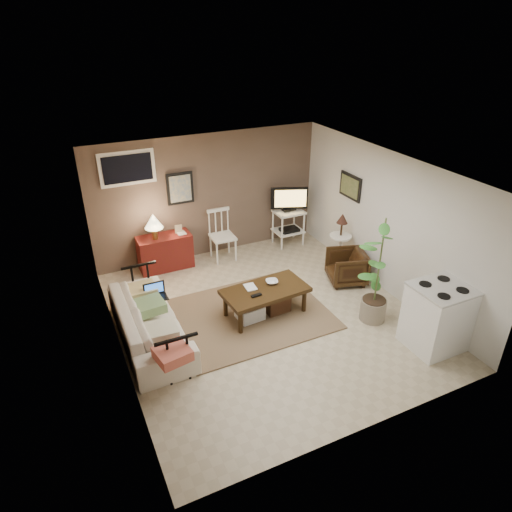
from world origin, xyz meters
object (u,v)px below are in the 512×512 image
spindle_chair (222,237)px  side_table (341,235)px  sofa (149,316)px  potted_plant (379,267)px  armchair (347,266)px  coffee_table (265,300)px  red_console (164,249)px  tv_stand (289,215)px  stove (437,317)px

spindle_chair → side_table: size_ratio=0.90×
sofa → spindle_chair: size_ratio=2.16×
side_table → potted_plant: potted_plant is taller
side_table → potted_plant: bearing=-106.5°
spindle_chair → sofa: bearing=-134.9°
side_table → potted_plant: size_ratio=0.62×
side_table → armchair: (-0.20, -0.52, -0.35)m
coffee_table → side_table: side_table is taller
red_console → armchair: (2.80, -1.90, -0.07)m
red_console → tv_stand: 2.62m
side_table → sofa: bearing=-170.3°
coffee_table → tv_stand: (1.59, 2.09, 0.37)m
coffee_table → red_console: (-1.02, 2.19, 0.11)m
sofa → tv_stand: tv_stand is taller
sofa → tv_stand: bearing=-60.4°
sofa → side_table: size_ratio=1.95×
sofa → potted_plant: 3.48m
red_console → armchair: bearing=-34.1°
tv_stand → stove: 3.84m
spindle_chair → potted_plant: (1.37, -2.93, 0.48)m
coffee_table → side_table: 2.17m
red_console → potted_plant: (2.51, -3.03, 0.54)m
tv_stand → stove: bearing=-85.7°
red_console → tv_stand: tv_stand is taller
tv_stand → armchair: bearing=-83.8°
red_console → potted_plant: size_ratio=0.65×
red_console → stove: size_ratio=1.15×
red_console → armchair: red_console is taller
coffee_table → red_console: 2.41m
spindle_chair → stove: size_ratio=0.99×
sofa → potted_plant: bearing=-107.0°
spindle_chair → potted_plant: size_ratio=0.56×
red_console → spindle_chair: red_console is taller
coffee_table → tv_stand: 2.65m
sofa → side_table: (3.78, 0.65, 0.26)m
coffee_table → sofa: (-1.80, 0.16, 0.14)m
stove → armchair: bearing=92.6°
spindle_chair → armchair: (1.67, -1.79, -0.14)m
spindle_chair → coffee_table: bearing=-93.1°
armchair → spindle_chair: bearing=-118.9°
coffee_table → armchair: bearing=9.3°
sofa → armchair: size_ratio=3.29×
coffee_table → potted_plant: size_ratio=0.78×
spindle_chair → potted_plant: bearing=-64.8°
coffee_table → spindle_chair: (0.11, 2.08, 0.18)m
tv_stand → armchair: size_ratio=1.91×
sofa → stove: 4.14m
spindle_chair → tv_stand: tv_stand is taller
sofa → tv_stand: (3.39, 1.93, 0.24)m
red_console → tv_stand: size_ratio=0.92×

